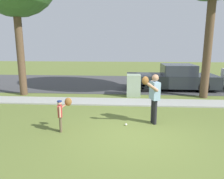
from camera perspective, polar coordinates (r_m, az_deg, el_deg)
ground_plane at (r=9.74m, az=5.52°, el=-3.73°), size 48.00×48.00×0.00m
sidewalk_strip at (r=9.83m, az=5.51°, el=-3.40°), size 36.00×1.20×0.06m
road_surface at (r=14.72m, az=5.01°, el=1.69°), size 36.00×6.80×0.02m
person_adult at (r=7.13m, az=11.15°, el=-1.17°), size 0.65×0.76×1.68m
person_child at (r=6.66m, az=-13.22°, el=-5.40°), size 0.43×0.49×1.03m
baseball at (r=7.12m, az=3.79°, el=-9.40°), size 0.07×0.07×0.07m
utility_cabinet at (r=11.01m, az=5.81°, el=1.09°), size 0.69×0.75×1.12m
parked_pickup_dark at (r=13.06m, az=15.92°, el=2.91°), size 5.20×1.95×1.48m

